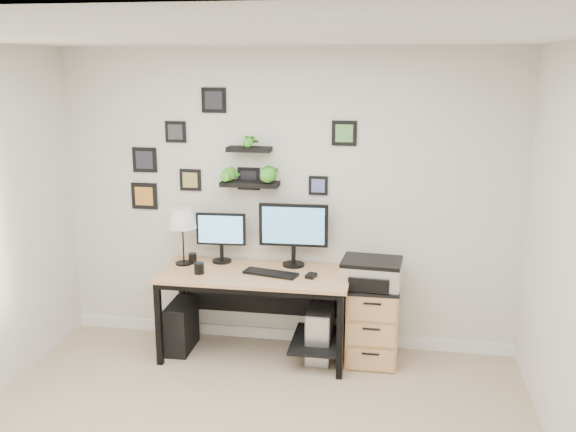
% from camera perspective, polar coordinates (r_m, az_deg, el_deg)
% --- Properties ---
extents(room, '(4.00, 4.00, 4.00)m').
position_cam_1_polar(room, '(5.94, -0.18, -10.47)').
color(room, tan).
rests_on(room, ground).
extents(desk, '(1.60, 0.70, 0.75)m').
position_cam_1_polar(desk, '(5.46, -2.52, -6.17)').
color(desk, tan).
rests_on(desk, ground).
extents(monitor_left, '(0.44, 0.18, 0.44)m').
position_cam_1_polar(monitor_left, '(5.61, -5.97, -1.58)').
color(monitor_left, black).
rests_on(monitor_left, desk).
extents(monitor_right, '(0.59, 0.20, 0.55)m').
position_cam_1_polar(monitor_right, '(5.46, 0.49, -1.21)').
color(monitor_right, black).
rests_on(monitor_right, desk).
extents(keyboard, '(0.48, 0.24, 0.02)m').
position_cam_1_polar(keyboard, '(5.34, -1.55, -5.11)').
color(keyboard, black).
rests_on(keyboard, desk).
extents(mouse, '(0.09, 0.12, 0.03)m').
position_cam_1_polar(mouse, '(5.27, 2.07, -5.32)').
color(mouse, black).
rests_on(mouse, desk).
extents(table_lamp, '(0.24, 0.24, 0.49)m').
position_cam_1_polar(table_lamp, '(5.58, -9.38, -0.34)').
color(table_lamp, black).
rests_on(table_lamp, desk).
extents(mug, '(0.08, 0.08, 0.09)m').
position_cam_1_polar(mug, '(5.40, -7.91, -4.63)').
color(mug, black).
rests_on(mug, desk).
extents(pen_cup, '(0.07, 0.07, 0.09)m').
position_cam_1_polar(pen_cup, '(5.68, -8.47, -3.74)').
color(pen_cup, black).
rests_on(pen_cup, desk).
extents(pc_tower_black, '(0.20, 0.43, 0.43)m').
position_cam_1_polar(pc_tower_black, '(5.77, -9.44, -9.62)').
color(pc_tower_black, black).
rests_on(pc_tower_black, ground).
extents(pc_tower_grey, '(0.20, 0.46, 0.45)m').
position_cam_1_polar(pc_tower_grey, '(5.56, 2.87, -10.26)').
color(pc_tower_grey, gray).
rests_on(pc_tower_grey, ground).
extents(file_cabinet, '(0.43, 0.53, 0.67)m').
position_cam_1_polar(file_cabinet, '(5.52, 7.51, -9.33)').
color(file_cabinet, tan).
rests_on(file_cabinet, ground).
extents(printer, '(0.51, 0.42, 0.22)m').
position_cam_1_polar(printer, '(5.33, 7.43, -5.02)').
color(printer, silver).
rests_on(printer, file_cabinet).
extents(wall_decor, '(2.01, 0.18, 1.08)m').
position_cam_1_polar(wall_decor, '(5.51, -4.17, 4.88)').
color(wall_decor, black).
rests_on(wall_decor, ground).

